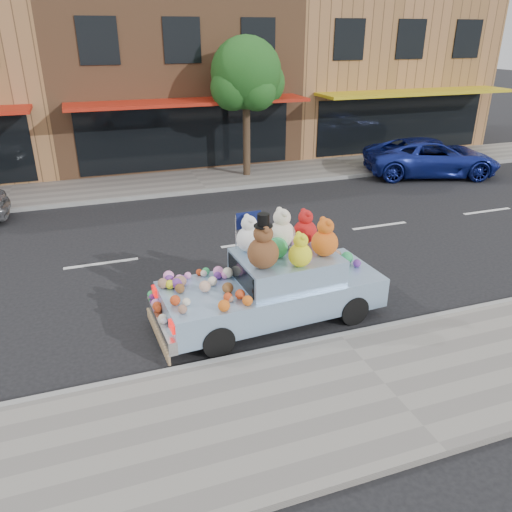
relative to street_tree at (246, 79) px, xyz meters
name	(u,v)px	position (x,y,z in m)	size (l,w,h in m)	color
ground	(253,243)	(-2.03, -6.55, -3.69)	(120.00, 120.00, 0.00)	black
near_sidewalk	(385,386)	(-2.03, -13.05, -3.63)	(60.00, 3.00, 0.12)	gray
far_sidewalk	(198,180)	(-2.03, -0.05, -3.63)	(60.00, 3.00, 0.12)	gray
near_kerb	(340,337)	(-2.03, -11.55, -3.63)	(60.00, 0.12, 0.13)	gray
far_kerb	(207,191)	(-2.03, -1.55, -3.63)	(60.00, 0.12, 0.13)	gray
storefront_mid	(166,72)	(-2.03, 5.42, -0.05)	(10.00, 9.80, 7.30)	#905E3D
storefront_right	(361,67)	(7.97, 5.42, -0.05)	(10.00, 9.80, 7.30)	#A26D43
street_tree	(246,79)	(0.00, 0.00, 0.00)	(3.00, 2.70, 5.22)	#38281C
car_blue	(431,157)	(7.01, -2.20, -2.97)	(2.41, 5.22, 1.45)	navy
art_car	(274,281)	(-2.92, -10.37, -2.87)	(4.57, 1.99, 2.39)	black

